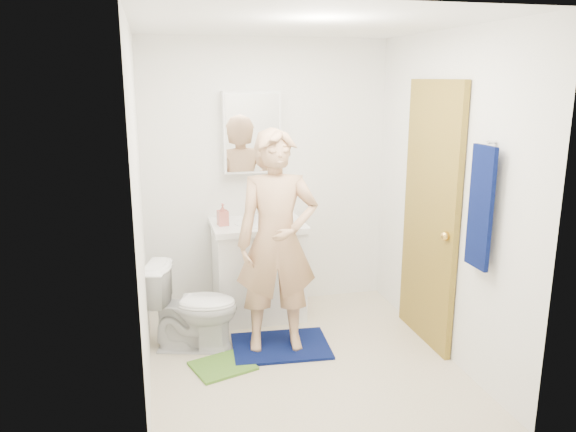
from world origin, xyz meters
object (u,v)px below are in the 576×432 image
Objects in this scene: toothbrush_cup at (270,214)px; man at (277,242)px; soap_dispenser at (223,214)px; vanity_cabinet at (258,272)px; medicine_cabinet at (251,132)px; towel at (481,208)px; toilet at (193,306)px.

man is (-0.10, -0.74, -0.04)m from toothbrush_cup.
man reaches higher than soap_dispenser.
soap_dispenser is 1.44× the size of toothbrush_cup.
man reaches higher than vanity_cabinet.
soap_dispenser is (-0.30, -0.25, -0.66)m from medicine_cabinet.
towel is 0.47× the size of man.
vanity_cabinet is 6.13× the size of toothbrush_cup.
towel is at bearing -55.83° from toothbrush_cup.
vanity_cabinet is at bearing 98.78° from man.
soap_dispenser is at bearing -140.42° from medicine_cabinet.
toothbrush_cup is (0.42, 0.09, -0.04)m from soap_dispenser.
toothbrush_cup is at bearing 89.07° from man.
toilet is 0.41× the size of man.
toilet is at bearing 172.78° from man.
towel reaches higher than vanity_cabinet.
towel is (1.18, -1.71, -0.35)m from medicine_cabinet.
toothbrush_cup is at bearing 12.65° from soap_dispenser.
toothbrush_cup is at bearing 30.28° from vanity_cabinet.
vanity_cabinet is at bearing -34.93° from toilet.
soap_dispenser reaches higher than vanity_cabinet.
vanity_cabinet is at bearing 128.47° from towel.
vanity_cabinet reaches higher than toilet.
vanity_cabinet is 1.22m from medicine_cabinet.
toothbrush_cup is (0.12, -0.15, -0.70)m from medicine_cabinet.
medicine_cabinet reaches higher than man.
vanity_cabinet is 1.14× the size of medicine_cabinet.
medicine_cabinet is 0.87× the size of towel.
toothbrush_cup reaches higher than vanity_cabinet.
medicine_cabinet is at bearing 128.83° from toothbrush_cup.
vanity_cabinet is 0.81m from man.
man is at bearing -88.88° from toilet.
man is at bearing -88.12° from vanity_cabinet.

